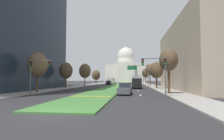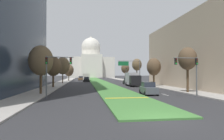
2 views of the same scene
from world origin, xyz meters
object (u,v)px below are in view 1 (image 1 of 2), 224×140
overhead_guide_sign (140,71)px  sedan_midblock (138,84)px  capitol_building (126,70)px  city_bus (111,80)px  street_tree_right_distant (146,73)px  street_tree_left_distant (96,75)px  street_tree_right_near (169,60)px  sedan_distant (109,83)px  sedan_lead_stopped (125,89)px  street_tree_right_far (150,69)px  traffic_light_near_right (159,68)px  street_tree_left_near (38,65)px  street_tree_right_mid (156,70)px  traffic_light_near_left (36,69)px  box_truck_delivery (137,82)px  street_tree_left_mid (66,71)px  sedan_far_horizon (109,82)px  traffic_light_far_right (144,77)px  street_tree_left_far (85,71)px

overhead_guide_sign → sedan_midblock: (-0.67, 0.81, -3.82)m
capitol_building → city_bus: 66.24m
street_tree_right_distant → overhead_guide_sign: bearing=-98.1°
street_tree_left_distant → city_bus: (6.52, 2.14, -2.37)m
street_tree_right_near → sedan_distant: (-15.01, 40.56, -4.47)m
sedan_lead_stopped → street_tree_right_distant: bearing=82.0°
street_tree_right_far → sedan_midblock: size_ratio=1.62×
traffic_light_near_right → street_tree_left_near: 20.57m
street_tree_right_mid → street_tree_right_distant: (-0.34, 30.54, 0.34)m
traffic_light_near_left → traffic_light_near_right: bearing=-2.8°
box_truck_delivery → sedan_midblock: bearing=86.2°
street_tree_left_mid → box_truck_delivery: (17.81, 2.34, -2.81)m
street_tree_left_distant → sedan_distant: 9.78m
traffic_light_near_right → sedan_distant: traffic_light_near_right is taller
traffic_light_near_right → sedan_far_horizon: traffic_light_near_right is taller
traffic_light_far_right → box_truck_delivery: bearing=-98.3°
street_tree_left_mid → city_bus: (7.30, 34.79, -2.72)m
overhead_guide_sign → street_tree_right_far: bearing=65.1°
traffic_light_near_right → city_bus: traffic_light_near_right is taller
traffic_light_near_left → street_tree_left_far: (-2.56, 34.95, 1.45)m
street_tree_right_mid → street_tree_right_distant: street_tree_right_distant is taller
capitol_building → overhead_guide_sign: (7.44, -92.42, -5.52)m
traffic_light_near_left → street_tree_right_far: (19.73, 33.96, 1.82)m
street_tree_right_near → city_bus: (-15.07, 49.13, -3.52)m
capitol_building → street_tree_right_mid: (11.18, -99.07, -5.65)m
street_tree_left_near → street_tree_right_distant: 50.54m
street_tree_right_distant → city_bus: size_ratio=0.62×
street_tree_right_distant → sedan_far_horizon: (-17.10, 10.02, -4.06)m
sedan_lead_stopped → sedan_far_horizon: bearing=100.3°
capitol_building → sedan_midblock: (6.77, -91.62, -9.34)m
traffic_light_far_right → street_tree_left_near: (-20.66, -37.85, 1.56)m
sedan_lead_stopped → box_truck_delivery: box_truck_delivery is taller
overhead_guide_sign → sedan_distant: 21.96m
street_tree_right_distant → traffic_light_near_right: bearing=-92.4°
traffic_light_near_right → street_tree_right_far: 34.92m
street_tree_right_near → sedan_distant: size_ratio=1.58×
street_tree_right_near → sedan_far_horizon: bearing=107.0°
overhead_guide_sign → street_tree_right_distant: (3.40, 23.88, 0.21)m
street_tree_left_far → sedan_midblock: (18.02, -7.96, -4.39)m
street_tree_left_far → box_truck_delivery: bearing=-39.2°
overhead_guide_sign → city_bus: 29.39m
street_tree_right_near → street_tree_left_far: street_tree_left_far is taller
traffic_light_far_right → street_tree_left_far: 22.16m
street_tree_left_distant → sedan_distant: bearing=-44.3°
street_tree_left_distant → sedan_midblock: size_ratio=1.39×
street_tree_left_near → sedan_midblock: street_tree_left_near is taller
street_tree_left_near → sedan_lead_stopped: bearing=-6.9°
capitol_building → box_truck_delivery: capitol_building is taller
city_bus → sedan_lead_stopped: bearing=-80.6°
street_tree_left_near → box_truck_delivery: street_tree_left_near is taller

